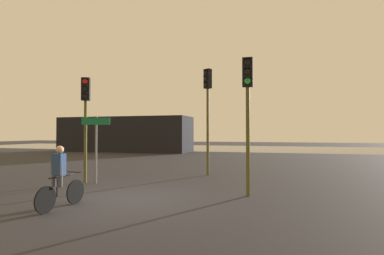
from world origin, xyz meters
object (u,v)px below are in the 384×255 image
object	(u,v)px
distant_building	(125,134)
traffic_light_near_right	(248,100)
cyclist	(60,177)
traffic_light_near_left	(86,109)
traffic_light_center	(208,102)
direction_sign_post	(96,140)

from	to	relation	value
distant_building	traffic_light_near_right	world-z (taller)	traffic_light_near_right
cyclist	traffic_light_near_right	bearing A→B (deg)	35.93
distant_building	cyclist	distance (m)	24.73
traffic_light_near_left	traffic_light_center	distance (m)	5.38
distant_building	traffic_light_near_right	xyz separation A→B (m)	(14.98, -19.42, 1.15)
traffic_light_near_left	distant_building	bearing A→B (deg)	-89.69
traffic_light_center	cyclist	bearing A→B (deg)	101.36
traffic_light_near_right	distant_building	bearing A→B (deg)	-55.10
distant_building	direction_sign_post	xyz separation A→B (m)	(9.10, -18.72, -0.14)
traffic_light_near_left	cyclist	xyz separation A→B (m)	(1.93, -3.72, -2.07)
traffic_light_near_right	traffic_light_center	bearing A→B (deg)	-64.28
traffic_light_center	direction_sign_post	world-z (taller)	traffic_light_center
direction_sign_post	traffic_light_near_right	bearing A→B (deg)	157.51
traffic_light_center	direction_sign_post	distance (m)	5.29
traffic_light_near_left	traffic_light_near_right	world-z (taller)	traffic_light_near_right
traffic_light_center	direction_sign_post	size ratio (longest dim) A/B	1.90
distant_building	direction_sign_post	bearing A→B (deg)	-64.07
traffic_light_near_left	traffic_light_near_right	size ratio (longest dim) A/B	0.97
traffic_light_near_right	direction_sign_post	xyz separation A→B (m)	(-5.88, 0.70, -1.29)
distant_building	traffic_light_near_left	size ratio (longest dim) A/B	3.44
distant_building	traffic_light_center	world-z (taller)	traffic_light_center
traffic_light_center	distant_building	bearing A→B (deg)	-21.41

